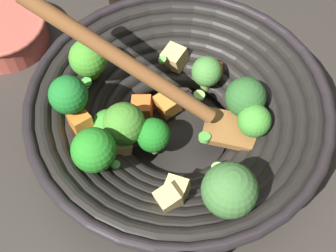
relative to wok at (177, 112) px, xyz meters
The scene contains 3 objects.
ground_plane 0.06m from the wok, 25.86° to the right, with size 4.00×4.00×0.00m, color #332D28.
wok is the anchor object (origin of this frame).
prep_bowl 0.31m from the wok, 76.79° to the left, with size 0.14×0.14×0.05m.
Camera 1 is at (-0.29, -0.09, 0.52)m, focal length 47.00 mm.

